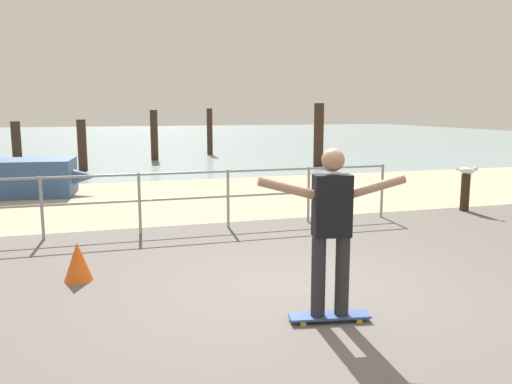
{
  "coord_description": "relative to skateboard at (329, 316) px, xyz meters",
  "views": [
    {
      "loc": [
        -2.18,
        -5.12,
        2.1
      ],
      "look_at": [
        -0.04,
        2.0,
        0.9
      ],
      "focal_mm": 36.21,
      "sensor_mm": 36.0,
      "label": 1
    }
  ],
  "objects": [
    {
      "name": "ground_plane",
      "position": [
        0.09,
        -0.32,
        -0.07
      ],
      "size": [
        24.0,
        10.0,
        0.04
      ],
      "primitive_type": "cube",
      "color": "#605B56",
      "rests_on": "ground"
    },
    {
      "name": "beach_strip",
      "position": [
        0.09,
        7.68,
        -0.07
      ],
      "size": [
        24.0,
        6.0,
        0.04
      ],
      "primitive_type": "cube",
      "color": "tan",
      "rests_on": "ground"
    },
    {
      "name": "sea_surface",
      "position": [
        0.09,
        35.68,
        -0.07
      ],
      "size": [
        72.0,
        50.0,
        0.04
      ],
      "primitive_type": "cube",
      "color": "#849EA3",
      "rests_on": "ground"
    },
    {
      "name": "railing_fence",
      "position": [
        -1.52,
        4.28,
        0.63
      ],
      "size": [
        9.22,
        0.05,
        1.05
      ],
      "color": "gray",
      "rests_on": "ground"
    },
    {
      "name": "skateboard",
      "position": [
        0.0,
        0.0,
        0.0
      ],
      "size": [
        0.82,
        0.33,
        0.08
      ],
      "color": "#334C8C",
      "rests_on": "ground"
    },
    {
      "name": "skateboarder",
      "position": [
        0.0,
        0.0,
        0.95
      ],
      "size": [
        1.44,
        0.33,
        1.65
      ],
      "color": "#26262B",
      "rests_on": "skateboard"
    },
    {
      "name": "bollard_short",
      "position": [
        5.05,
        4.36,
        0.32
      ],
      "size": [
        0.18,
        0.18,
        0.78
      ],
      "primitive_type": "cylinder",
      "color": "#332319",
      "rests_on": "ground"
    },
    {
      "name": "seagull",
      "position": [
        5.05,
        4.35,
        0.79
      ],
      "size": [
        0.25,
        0.47,
        0.18
      ],
      "color": "white",
      "rests_on": "bollard_short"
    },
    {
      "name": "groyne_post_0",
      "position": [
        -5.43,
        18.74,
        0.73
      ],
      "size": [
        0.37,
        0.37,
        1.6
      ],
      "primitive_type": "cylinder",
      "color": "#332319",
      "rests_on": "ground"
    },
    {
      "name": "groyne_post_1",
      "position": [
        -2.72,
        14.04,
        0.81
      ],
      "size": [
        0.3,
        0.3,
        1.75
      ],
      "primitive_type": "cylinder",
      "color": "#332319",
      "rests_on": "ground"
    },
    {
      "name": "groyne_post_2",
      "position": [
        -0.0,
        17.01,
        0.96
      ],
      "size": [
        0.3,
        0.3,
        2.06
      ],
      "primitive_type": "cylinder",
      "color": "#332319",
      "rests_on": "ground"
    },
    {
      "name": "groyne_post_3",
      "position": [
        2.71,
        18.99,
        0.99
      ],
      "size": [
        0.26,
        0.26,
        2.12
      ],
      "primitive_type": "cylinder",
      "color": "#332319",
      "rests_on": "ground"
    },
    {
      "name": "groyne_post_4",
      "position": [
        5.43,
        12.77,
        1.08
      ],
      "size": [
        0.35,
        0.35,
        2.3
      ],
      "primitive_type": "cylinder",
      "color": "#332319",
      "rests_on": "ground"
    },
    {
      "name": "traffic_cone",
      "position": [
        -2.43,
        2.01,
        0.18
      ],
      "size": [
        0.36,
        0.36,
        0.5
      ],
      "primitive_type": "cone",
      "color": "#E55919",
      "rests_on": "ground"
    }
  ]
}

